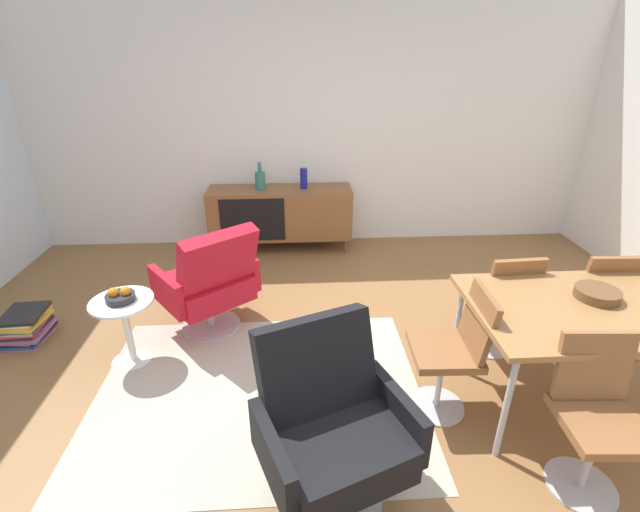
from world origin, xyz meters
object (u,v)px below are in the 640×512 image
Objects in this scene: dining_chair_near_window at (454,348)px; magazine_stack at (26,326)px; dining_chair_back_right at (592,295)px; dining_chair_back_left at (501,298)px; fruit_bowl at (120,296)px; side_table_round at (126,324)px; vase_sculptural_dark at (304,179)px; lounge_chair_red at (210,280)px; dining_chair_front_left at (597,412)px; dining_table at (604,311)px; vase_cobalt at (260,180)px; wooden_bowl_on_table at (597,294)px; armchair_black_shell at (331,423)px; sideboard at (280,213)px.

magazine_stack is (-3.13, 0.94, -0.35)m from dining_chair_near_window.
dining_chair_back_left is (-0.69, 0.00, 0.00)m from dining_chair_back_right.
side_table_round is at bearing 98.46° from fruit_bowl.
side_table_round is at bearing 178.99° from dining_chair_back_left.
vase_sculptural_dark is 1.13× the size of fruit_bowl.
lounge_chair_red is at bearing -115.77° from vase_sculptural_dark.
dining_chair_near_window is 0.78m from dining_chair_front_left.
dining_chair_back_right is 3.44m from fruit_bowl.
vase_cobalt is at bearing 130.35° from dining_table.
dining_chair_back_right is (0.35, 0.47, -0.30)m from wooden_bowl_on_table.
dining_chair_back_right is (1.24, 0.56, 0.00)m from dining_chair_near_window.
vase_cobalt reaches higher than dining_chair_back_right.
vase_cobalt reaches higher than dining_chair_front_left.
fruit_bowl is at bearing 164.51° from dining_chair_near_window.
armchair_black_shell is (-1.35, -1.11, -0.00)m from dining_chair_back_left.
dining_chair_near_window and dining_chair_front_left have the same top height.
side_table_round reaches higher than magazine_stack.
armchair_black_shell is (0.84, -1.51, 0.00)m from lounge_chair_red.
lounge_chair_red reaches higher than sideboard.
fruit_bowl is (-1.07, -2.00, 0.12)m from sideboard.
lounge_chair_red is (-0.79, -1.64, -0.37)m from vase_sculptural_dark.
vase_cobalt reaches higher than magazine_stack.
lounge_chair_red is at bearing 118.98° from armchair_black_shell.
dining_chair_near_window is 1.91m from lounge_chair_red.
magazine_stack is (-1.49, -0.03, -0.34)m from lounge_chair_red.
vase_sculptural_dark is at bearing 124.18° from dining_chair_back_left.
armchair_black_shell is (-1.69, -0.63, -0.30)m from wooden_bowl_on_table.
sideboard is 1.87× the size of dining_chair_back_left.
vase_cobalt is 3.22m from armchair_black_shell.
sideboard reaches higher than side_table_round.
dining_table is 8.00× the size of fruit_bowl.
dining_chair_near_window is at bearing -30.57° from lounge_chair_red.
vase_cobalt is 0.31× the size of lounge_chair_red.
dining_table is at bearing -121.88° from dining_chair_back_right.
sideboard is at bearing 117.75° from dining_chair_front_left.
lounge_chair_red is 0.67m from fruit_bowl.
wooden_bowl_on_table is 0.94m from dining_chair_near_window.
wooden_bowl_on_table is at bearing -51.47° from sideboard.
dining_chair_front_left is at bearing -90.00° from dining_chair_back_left.
dining_chair_front_left is (1.67, -3.17, 0.03)m from sideboard.
vase_cobalt is 0.35× the size of dining_chair_back_right.
dining_chair_near_window is at bearing -15.50° from side_table_round.
magazine_stack is (-3.67, 1.49, -0.35)m from dining_chair_front_left.
wooden_bowl_on_table is at bearing -9.57° from side_table_round.
dining_chair_front_left is at bearing -62.25° from sideboard.
dining_chair_front_left is at bearing -117.73° from wooden_bowl_on_table.
dining_chair_back_left reaches higher than magazine_stack.
dining_chair_back_left is at bearing 121.79° from dining_table.
lounge_chair_red is at bearing 149.43° from dining_chair_near_window.
wooden_bowl_on_table is 0.30× the size of dining_chair_back_left.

